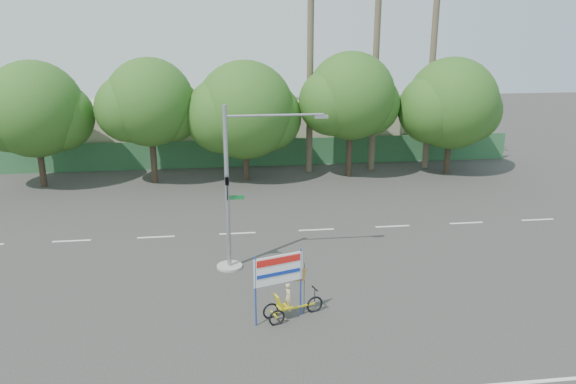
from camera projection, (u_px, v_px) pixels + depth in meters
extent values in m
plane|color=#33302D|center=(301.00, 309.00, 20.69)|extent=(120.00, 120.00, 0.00)
cube|color=#336B3D|center=(257.00, 153.00, 40.80)|extent=(38.00, 0.08, 2.00)
cube|color=beige|center=(124.00, 131.00, 43.57)|extent=(12.00, 8.00, 4.00)
cube|color=beige|center=(351.00, 128.00, 45.80)|extent=(14.00, 8.00, 3.60)
cylinder|color=#473828|center=(41.00, 160.00, 35.57)|extent=(0.40, 0.40, 3.52)
sphere|color=#21591A|center=(34.00, 109.00, 34.63)|extent=(6.00, 6.00, 6.00)
sphere|color=#21591A|center=(59.00, 117.00, 35.24)|extent=(4.32, 4.32, 4.32)
sphere|color=#21591A|center=(11.00, 115.00, 34.33)|extent=(4.56, 4.56, 4.56)
cylinder|color=#473828|center=(153.00, 155.00, 36.38)|extent=(0.40, 0.40, 3.74)
sphere|color=#21591A|center=(150.00, 102.00, 35.38)|extent=(5.60, 5.60, 5.60)
sphere|color=#21591A|center=(171.00, 110.00, 35.99)|extent=(4.03, 4.03, 4.03)
sphere|color=#21591A|center=(129.00, 108.00, 35.09)|extent=(4.26, 4.26, 4.26)
cylinder|color=#473828|center=(246.00, 155.00, 37.16)|extent=(0.40, 0.40, 3.30)
sphere|color=#21591A|center=(245.00, 110.00, 36.29)|extent=(6.40, 6.40, 6.40)
sphere|color=#21591A|center=(267.00, 117.00, 36.90)|extent=(4.61, 4.61, 4.61)
sphere|color=#21591A|center=(223.00, 116.00, 35.97)|extent=(4.86, 4.86, 4.86)
cylinder|color=#473828|center=(349.00, 148.00, 37.92)|extent=(0.40, 0.40, 3.87)
sphere|color=#21591A|center=(351.00, 96.00, 36.90)|extent=(5.80, 5.80, 5.80)
sphere|color=#21591A|center=(369.00, 104.00, 37.52)|extent=(4.18, 4.18, 4.18)
sphere|color=#21591A|center=(332.00, 102.00, 36.60)|extent=(4.41, 4.41, 4.41)
cylinder|color=#473828|center=(448.00, 149.00, 38.83)|extent=(0.40, 0.40, 3.43)
sphere|color=#21591A|center=(452.00, 103.00, 37.92)|extent=(6.20, 6.20, 6.20)
sphere|color=#21591A|center=(469.00, 110.00, 38.53)|extent=(4.46, 4.46, 4.46)
sphere|color=#21591A|center=(433.00, 109.00, 37.61)|extent=(4.71, 4.71, 4.71)
cylinder|color=#70604C|center=(376.00, 47.00, 37.67)|extent=(0.44, 0.44, 17.00)
cylinder|color=#70604C|center=(432.00, 62.00, 38.45)|extent=(0.44, 0.44, 15.00)
cylinder|color=#70604C|center=(310.00, 70.00, 37.57)|extent=(0.44, 0.44, 14.00)
cylinder|color=gray|center=(230.00, 266.00, 24.17)|extent=(1.10, 1.10, 0.10)
cylinder|color=gray|center=(227.00, 190.00, 23.16)|extent=(0.18, 0.18, 7.00)
cylinder|color=gray|center=(275.00, 115.00, 22.51)|extent=(4.00, 0.10, 0.10)
cube|color=gray|center=(321.00, 117.00, 22.77)|extent=(0.55, 0.20, 0.12)
imported|color=black|center=(227.00, 189.00, 22.92)|extent=(0.16, 0.20, 1.00)
cube|color=#14662D|center=(236.00, 197.00, 23.30)|extent=(0.70, 0.04, 0.18)
torus|color=black|center=(315.00, 305.00, 20.41)|extent=(0.64, 0.27, 0.65)
torus|color=black|center=(271.00, 311.00, 19.99)|extent=(0.60, 0.25, 0.61)
torus|color=black|center=(277.00, 318.00, 19.53)|extent=(0.60, 0.25, 0.61)
cube|color=gold|center=(294.00, 308.00, 20.07)|extent=(1.57, 0.55, 0.06)
cube|color=gold|center=(274.00, 314.00, 19.75)|extent=(0.23, 0.56, 0.05)
cube|color=gold|center=(285.00, 307.00, 19.87)|extent=(0.58, 0.53, 0.06)
cube|color=gold|center=(278.00, 301.00, 19.69)|extent=(0.33, 0.45, 0.52)
cylinder|color=black|center=(315.00, 295.00, 20.30)|extent=(0.04, 0.04, 0.53)
cube|color=black|center=(315.00, 289.00, 20.22)|extent=(0.17, 0.42, 0.04)
imported|color=#CCB284|center=(288.00, 297.00, 19.82)|extent=(0.35, 0.43, 1.03)
cylinder|color=#1736AC|center=(256.00, 292.00, 19.19)|extent=(0.07, 0.07, 2.59)
cylinder|color=#1736AC|center=(301.00, 282.00, 19.89)|extent=(0.07, 0.07, 2.59)
cube|color=white|center=(278.00, 269.00, 19.34)|extent=(1.75, 0.60, 1.05)
cube|color=red|center=(279.00, 261.00, 19.22)|extent=(1.55, 0.51, 0.25)
cube|color=#1736AC|center=(279.00, 274.00, 19.36)|extent=(1.55, 0.51, 0.13)
cylinder|color=black|center=(304.00, 289.00, 20.03)|extent=(0.02, 0.02, 2.01)
cube|color=red|center=(296.00, 275.00, 19.71)|extent=(0.81, 0.28, 0.63)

